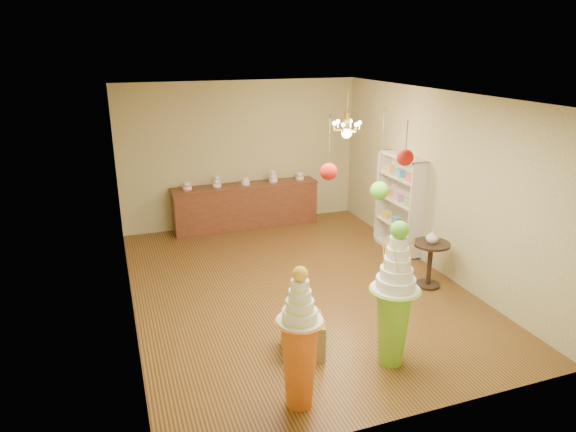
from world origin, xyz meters
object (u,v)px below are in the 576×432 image
object	(u,v)px
pedestal_green	(394,307)
pedestal_orange	(299,352)
round_table	(430,258)
sideboard	(246,205)

from	to	relation	value
pedestal_green	pedestal_orange	world-z (taller)	pedestal_green
pedestal_orange	round_table	bearing A→B (deg)	33.61
pedestal_green	sideboard	distance (m)	5.32
sideboard	round_table	xyz separation A→B (m)	(2.01, -3.68, 0.00)
pedestal_green	pedestal_orange	distance (m)	1.37
round_table	pedestal_orange	bearing A→B (deg)	-146.39
pedestal_orange	sideboard	world-z (taller)	pedestal_orange
pedestal_green	pedestal_orange	xyz separation A→B (m)	(-1.32, -0.35, -0.10)
pedestal_green	round_table	bearing A→B (deg)	44.73
pedestal_green	sideboard	size ratio (longest dim) A/B	0.60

